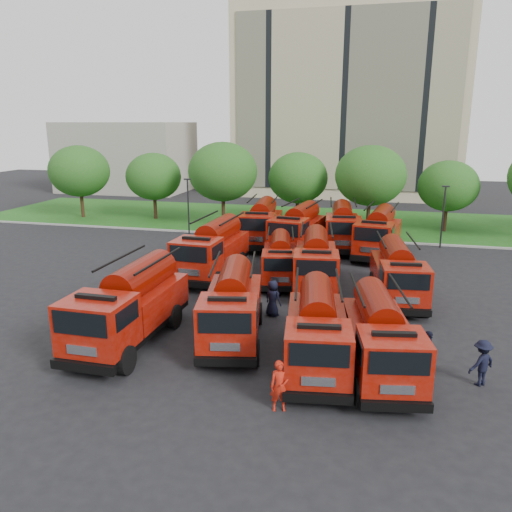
{
  "coord_description": "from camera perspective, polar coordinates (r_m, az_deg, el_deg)",
  "views": [
    {
      "loc": [
        6.65,
        -25.16,
        10.0
      ],
      "look_at": [
        -0.55,
        4.49,
        1.8
      ],
      "focal_mm": 35.0,
      "sensor_mm": 36.0,
      "label": 1
    }
  ],
  "objects": [
    {
      "name": "tree_4",
      "position": [
        47.91,
        12.95,
        8.94
      ],
      "size": [
        6.55,
        6.55,
        8.01
      ],
      "color": "#382314",
      "rests_on": "ground"
    },
    {
      "name": "tree_2",
      "position": [
        49.13,
        -3.83,
        9.58
      ],
      "size": [
        6.72,
        6.72,
        8.22
      ],
      "color": "#382314",
      "rests_on": "ground"
    },
    {
      "name": "fire_truck_6",
      "position": [
        31.06,
        6.85,
        -0.57
      ],
      "size": [
        3.46,
        7.67,
        3.37
      ],
      "rotation": [
        0.0,
        0.0,
        0.12
      ],
      "color": "black",
      "rests_on": "ground"
    },
    {
      "name": "tree_1",
      "position": [
        53.5,
        -11.63,
        8.89
      ],
      "size": [
        5.71,
        5.71,
        6.98
      ],
      "color": "#382314",
      "rests_on": "ground"
    },
    {
      "name": "firefighter_2",
      "position": [
        22.01,
        18.71,
        -12.84
      ],
      "size": [
        0.93,
        1.28,
        1.96
      ],
      "primitive_type": "imported",
      "rotation": [
        0.0,
        0.0,
        1.31
      ],
      "color": "black",
      "rests_on": "ground"
    },
    {
      "name": "apartment_building",
      "position": [
        73.29,
        10.44,
        16.76
      ],
      "size": [
        30.0,
        14.18,
        25.0
      ],
      "color": "#C6B493",
      "rests_on": "ground"
    },
    {
      "name": "ground",
      "position": [
        27.88,
        -1.09,
        -5.98
      ],
      "size": [
        140.0,
        140.0,
        0.0
      ],
      "primitive_type": "plane",
      "color": "black",
      "rests_on": "ground"
    },
    {
      "name": "tree_3",
      "position": [
        50.04,
        4.83,
        8.89
      ],
      "size": [
        5.88,
        5.88,
        7.19
      ],
      "color": "#382314",
      "rests_on": "ground"
    },
    {
      "name": "firefighter_0",
      "position": [
        18.79,
        2.68,
        -17.15
      ],
      "size": [
        0.82,
        0.69,
        1.91
      ],
      "primitive_type": "imported",
      "rotation": [
        0.0,
        0.0,
        0.3
      ],
      "color": "#AA1B0D",
      "rests_on": "ground"
    },
    {
      "name": "fire_truck_10",
      "position": [
        41.23,
        9.84,
        3.32
      ],
      "size": [
        3.45,
        8.02,
        3.55
      ],
      "rotation": [
        0.0,
        0.0,
        0.1
      ],
      "color": "black",
      "rests_on": "ground"
    },
    {
      "name": "fire_truck_1",
      "position": [
        23.57,
        -2.72,
        -5.66
      ],
      "size": [
        3.91,
        7.66,
        3.33
      ],
      "rotation": [
        0.0,
        0.0,
        0.2
      ],
      "color": "black",
      "rests_on": "ground"
    },
    {
      "name": "firefighter_3",
      "position": [
        22.13,
        24.12,
        -13.25
      ],
      "size": [
        1.34,
        1.26,
        1.88
      ],
      "primitive_type": "imported",
      "rotation": [
        0.0,
        0.0,
        3.83
      ],
      "color": "black",
      "rests_on": "ground"
    },
    {
      "name": "fire_truck_8",
      "position": [
        41.84,
        0.65,
        3.78
      ],
      "size": [
        3.46,
        8.2,
        3.64
      ],
      "rotation": [
        0.0,
        0.0,
        0.08
      ],
      "color": "black",
      "rests_on": "ground"
    },
    {
      "name": "firefighter_1",
      "position": [
        20.69,
        6.52,
        -13.97
      ],
      "size": [
        0.85,
        0.53,
        1.66
      ],
      "primitive_type": "imported",
      "rotation": [
        0.0,
        0.0,
        0.12
      ],
      "color": "black",
      "rests_on": "ground"
    },
    {
      "name": "fire_truck_5",
      "position": [
        32.14,
        2.79,
        -0.38
      ],
      "size": [
        3.35,
        6.7,
        2.92
      ],
      "rotation": [
        0.0,
        0.0,
        0.19
      ],
      "color": "black",
      "rests_on": "ground"
    },
    {
      "name": "fire_truck_4",
      "position": [
        33.33,
        -4.99,
        0.8
      ],
      "size": [
        3.24,
        8.13,
        3.64
      ],
      "rotation": [
        0.0,
        0.0,
        -0.05
      ],
      "color": "black",
      "rests_on": "ground"
    },
    {
      "name": "firefighter_5",
      "position": [
        27.56,
        12.5,
        -6.62
      ],
      "size": [
        1.63,
        1.13,
        1.61
      ],
      "primitive_type": "imported",
      "rotation": [
        0.0,
        0.0,
        2.78
      ],
      "color": "#AA1B0D",
      "rests_on": "ground"
    },
    {
      "name": "fire_truck_7",
      "position": [
        29.8,
        15.88,
        -1.85
      ],
      "size": [
        3.27,
        7.38,
        3.25
      ],
      "rotation": [
        0.0,
        0.0,
        0.11
      ],
      "color": "black",
      "rests_on": "ground"
    },
    {
      "name": "lawn",
      "position": [
        52.54,
        6.14,
        4.05
      ],
      "size": [
        70.0,
        16.0,
        0.12
      ],
      "primitive_type": "cube",
      "color": "#194713",
      "rests_on": "ground"
    },
    {
      "name": "curb",
      "position": [
        44.69,
        4.74,
        2.15
      ],
      "size": [
        70.0,
        0.3,
        0.14
      ],
      "primitive_type": "cube",
      "color": "gray",
      "rests_on": "ground"
    },
    {
      "name": "fire_truck_0",
      "position": [
        23.88,
        -14.24,
        -5.46
      ],
      "size": [
        3.03,
        8.02,
        3.63
      ],
      "rotation": [
        0.0,
        0.0,
        -0.01
      ],
      "color": "black",
      "rests_on": "ground"
    },
    {
      "name": "firefighter_4",
      "position": [
        26.87,
        1.92,
        -6.82
      ],
      "size": [
        1.14,
        0.99,
        1.97
      ],
      "primitive_type": "imported",
      "rotation": [
        0.0,
        0.0,
        2.68
      ],
      "color": "black",
      "rests_on": "ground"
    },
    {
      "name": "lamp_post_1",
      "position": [
        43.29,
        20.61,
        4.63
      ],
      "size": [
        0.6,
        0.25,
        5.11
      ],
      "color": "black",
      "rests_on": "ground"
    },
    {
      "name": "fire_truck_11",
      "position": [
        39.49,
        13.8,
        2.61
      ],
      "size": [
        3.73,
        8.13,
        3.57
      ],
      "rotation": [
        0.0,
        0.0,
        -0.14
      ],
      "color": "black",
      "rests_on": "ground"
    },
    {
      "name": "fire_truck_3",
      "position": [
        21.04,
        14.03,
        -8.95
      ],
      "size": [
        3.59,
        7.32,
        3.19
      ],
      "rotation": [
        0.0,
        0.0,
        0.18
      ],
      "color": "black",
      "rests_on": "ground"
    },
    {
      "name": "lamp_post_0",
      "position": [
        46.07,
        -7.77,
        6.03
      ],
      "size": [
        0.6,
        0.25,
        5.11
      ],
      "color": "black",
      "rests_on": "ground"
    },
    {
      "name": "fire_truck_2",
      "position": [
        21.09,
        6.98,
        -8.43
      ],
      "size": [
        3.42,
        7.43,
        3.26
      ],
      "rotation": [
        0.0,
        0.0,
        0.14
      ],
      "color": "black",
      "rests_on": "ground"
    },
    {
      "name": "tree_5",
      "position": [
        49.4,
        21.12,
        7.47
      ],
      "size": [
        5.46,
        5.46,
        6.68
      ],
      "color": "#382314",
      "rests_on": "ground"
    },
    {
      "name": "side_building",
      "position": [
        78.44,
        -14.52,
        10.92
      ],
      "size": [
        18.0,
        12.0,
        10.0
      ],
      "primitive_type": "cube",
      "color": "gray",
      "rests_on": "ground"
    },
    {
      "name": "tree_0",
      "position": [
        56.47,
        -19.56,
        9.13
      ],
      "size": [
        6.3,
        6.3,
        7.7
      ],
      "color": "#382314",
      "rests_on": "ground"
    },
    {
      "name": "fire_truck_9",
      "position": [
        40.01,
        4.83,
        3.17
      ],
      "size": [
        3.74,
        8.17,
        3.59
      ],
      "rotation": [
        0.0,
        0.0,
        -0.13
      ],
      "color": "black",
      "rests_on": "ground"
    }
  ]
}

